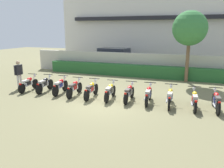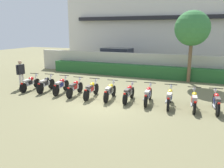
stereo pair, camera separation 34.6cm
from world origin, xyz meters
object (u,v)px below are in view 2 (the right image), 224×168
at_px(motorcycle_in_row_3, 75,87).
at_px(motorcycle_in_row_9, 194,100).
at_px(motorcycle_in_row_5, 110,91).
at_px(tree_near_inspector, 192,29).
at_px(motorcycle_in_row_1, 46,84).
at_px(motorcycle_in_row_7, 148,95).
at_px(motorcycle_in_row_6, 129,93).
at_px(motorcycle_in_row_10, 216,102).
at_px(motorcycle_in_row_4, 91,89).
at_px(inspector_person, 21,71).
at_px(parked_car, 118,58).
at_px(motorcycle_in_row_2, 61,85).
at_px(motorcycle_in_row_0, 30,83).
at_px(motorcycle_in_row_8, 170,97).

xyz_separation_m(motorcycle_in_row_3, motorcycle_in_row_9, (6.20, 0.04, -0.01)).
relative_size(motorcycle_in_row_3, motorcycle_in_row_5, 1.02).
height_order(tree_near_inspector, motorcycle_in_row_9, tree_near_inspector).
bearing_deg(motorcycle_in_row_1, motorcycle_in_row_7, -95.80).
height_order(motorcycle_in_row_6, motorcycle_in_row_10, motorcycle_in_row_10).
bearing_deg(tree_near_inspector, motorcycle_in_row_6, -113.46).
xyz_separation_m(motorcycle_in_row_4, inspector_person, (-5.05, 0.35, 0.57)).
height_order(motorcycle_in_row_1, inspector_person, inspector_person).
distance_m(motorcycle_in_row_4, motorcycle_in_row_9, 5.17).
distance_m(tree_near_inspector, motorcycle_in_row_9, 6.60).
bearing_deg(motorcycle_in_row_1, motorcycle_in_row_9, -96.11).
xyz_separation_m(motorcycle_in_row_7, motorcycle_in_row_10, (3.05, -0.00, 0.00)).
bearing_deg(motorcycle_in_row_3, motorcycle_in_row_5, -94.03).
bearing_deg(motorcycle_in_row_4, parked_car, 7.67).
bearing_deg(tree_near_inspector, motorcycle_in_row_1, -143.27).
xyz_separation_m(motorcycle_in_row_10, inspector_person, (-11.14, 0.21, 0.57)).
xyz_separation_m(motorcycle_in_row_5, motorcycle_in_row_6, (1.00, 0.06, -0.00)).
distance_m(motorcycle_in_row_6, motorcycle_in_row_10, 4.04).
bearing_deg(motorcycle_in_row_7, motorcycle_in_row_10, -93.75).
height_order(motorcycle_in_row_3, motorcycle_in_row_7, same).
bearing_deg(tree_near_inspector, motorcycle_in_row_4, -127.81).
bearing_deg(motorcycle_in_row_10, motorcycle_in_row_2, 84.88).
bearing_deg(parked_car, motorcycle_in_row_5, -66.61).
relative_size(tree_near_inspector, motorcycle_in_row_4, 2.45).
relative_size(motorcycle_in_row_0, motorcycle_in_row_8, 0.96).
bearing_deg(inspector_person, motorcycle_in_row_5, -2.68).
relative_size(motorcycle_in_row_6, inspector_person, 1.06).
bearing_deg(motorcycle_in_row_1, motorcycle_in_row_3, -98.96).
height_order(motorcycle_in_row_7, motorcycle_in_row_10, motorcycle_in_row_10).
height_order(motorcycle_in_row_0, motorcycle_in_row_8, motorcycle_in_row_8).
distance_m(motorcycle_in_row_0, motorcycle_in_row_9, 9.29).
bearing_deg(inspector_person, motorcycle_in_row_9, -1.45).
height_order(motorcycle_in_row_4, motorcycle_in_row_5, motorcycle_in_row_4).
bearing_deg(motorcycle_in_row_1, motorcycle_in_row_2, -97.05).
bearing_deg(motorcycle_in_row_7, motorcycle_in_row_8, -96.56).
relative_size(motorcycle_in_row_7, inspector_person, 1.10).
xyz_separation_m(motorcycle_in_row_5, motorcycle_in_row_10, (5.04, 0.08, 0.00)).
xyz_separation_m(parked_car, motorcycle_in_row_6, (4.11, -9.55, -0.49)).
bearing_deg(motorcycle_in_row_8, motorcycle_in_row_1, 85.62).
relative_size(motorcycle_in_row_8, motorcycle_in_row_9, 1.05).
relative_size(motorcycle_in_row_1, motorcycle_in_row_6, 1.01).
xyz_separation_m(motorcycle_in_row_4, motorcycle_in_row_6, (2.05, 0.12, -0.01)).
distance_m(motorcycle_in_row_0, motorcycle_in_row_8, 8.20).
distance_m(parked_car, tree_near_inspector, 8.08).
relative_size(motorcycle_in_row_5, motorcycle_in_row_7, 0.99).
relative_size(parked_car, motorcycle_in_row_7, 2.48).
relative_size(motorcycle_in_row_9, inspector_person, 1.09).
xyz_separation_m(tree_near_inspector, motorcycle_in_row_5, (-3.48, -5.77, -3.17)).
distance_m(motorcycle_in_row_2, inspector_person, 3.11).
xyz_separation_m(motorcycle_in_row_2, motorcycle_in_row_4, (2.00, -0.14, -0.01)).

